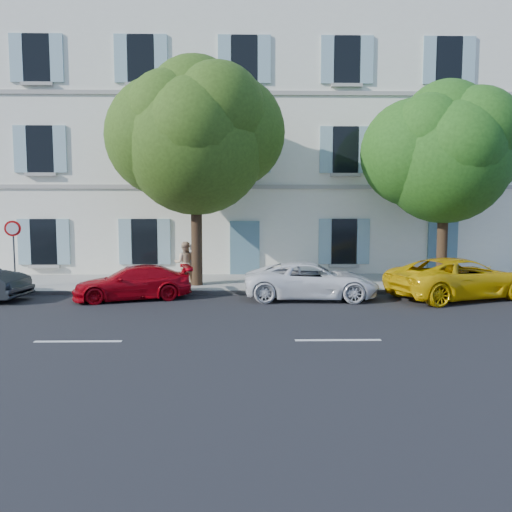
{
  "coord_description": "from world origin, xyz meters",
  "views": [
    {
      "loc": [
        -2.12,
        -15.29,
        3.05
      ],
      "look_at": [
        -1.79,
        2.0,
        1.4
      ],
      "focal_mm": 35.0,
      "sensor_mm": 36.0,
      "label": 1
    }
  ],
  "objects_px": {
    "car_white_coupe": "(311,281)",
    "tree_left": "(196,144)",
    "car_yellow_supercar": "(459,278)",
    "tree_right": "(445,160)",
    "pedestrian_b": "(185,263)",
    "road_sign": "(13,240)",
    "car_red_coupe": "(133,283)",
    "pedestrian_a": "(192,264)"
  },
  "relations": [
    {
      "from": "car_white_coupe",
      "to": "tree_left",
      "type": "xyz_separation_m",
      "value": [
        -4.07,
        2.18,
        4.82
      ]
    },
    {
      "from": "car_yellow_supercar",
      "to": "tree_right",
      "type": "xyz_separation_m",
      "value": [
        0.19,
        2.09,
        4.17
      ]
    },
    {
      "from": "car_yellow_supercar",
      "to": "pedestrian_b",
      "type": "distance_m",
      "value": 9.9
    },
    {
      "from": "tree_left",
      "to": "pedestrian_b",
      "type": "bearing_deg",
      "value": 158.2
    },
    {
      "from": "tree_left",
      "to": "road_sign",
      "type": "relative_size",
      "value": 3.33
    },
    {
      "from": "car_red_coupe",
      "to": "car_white_coupe",
      "type": "height_order",
      "value": "car_white_coupe"
    },
    {
      "from": "pedestrian_a",
      "to": "car_white_coupe",
      "type": "bearing_deg",
      "value": 104.79
    },
    {
      "from": "car_white_coupe",
      "to": "car_yellow_supercar",
      "type": "distance_m",
      "value": 5.04
    },
    {
      "from": "tree_right",
      "to": "pedestrian_b",
      "type": "height_order",
      "value": "tree_right"
    },
    {
      "from": "car_white_coupe",
      "to": "car_red_coupe",
      "type": "bearing_deg",
      "value": 92.1
    },
    {
      "from": "road_sign",
      "to": "pedestrian_a",
      "type": "distance_m",
      "value": 6.5
    },
    {
      "from": "car_yellow_supercar",
      "to": "tree_left",
      "type": "bearing_deg",
      "value": 57.09
    },
    {
      "from": "pedestrian_a",
      "to": "pedestrian_b",
      "type": "bearing_deg",
      "value": -13.68
    },
    {
      "from": "tree_right",
      "to": "pedestrian_a",
      "type": "xyz_separation_m",
      "value": [
        -9.52,
        0.47,
        -3.93
      ]
    },
    {
      "from": "car_white_coupe",
      "to": "pedestrian_a",
      "type": "relative_size",
      "value": 2.88
    },
    {
      "from": "road_sign",
      "to": "pedestrian_b",
      "type": "height_order",
      "value": "road_sign"
    },
    {
      "from": "car_red_coupe",
      "to": "tree_left",
      "type": "bearing_deg",
      "value": 122.5
    },
    {
      "from": "pedestrian_a",
      "to": "car_yellow_supercar",
      "type": "bearing_deg",
      "value": 120.09
    },
    {
      "from": "car_red_coupe",
      "to": "road_sign",
      "type": "bearing_deg",
      "value": -123.01
    },
    {
      "from": "car_white_coupe",
      "to": "pedestrian_b",
      "type": "bearing_deg",
      "value": 64.87
    },
    {
      "from": "tree_right",
      "to": "car_red_coupe",
      "type": "bearing_deg",
      "value": -169.75
    },
    {
      "from": "car_white_coupe",
      "to": "pedestrian_b",
      "type": "distance_m",
      "value": 5.15
    },
    {
      "from": "tree_right",
      "to": "pedestrian_a",
      "type": "bearing_deg",
      "value": 177.16
    },
    {
      "from": "car_yellow_supercar",
      "to": "tree_right",
      "type": "height_order",
      "value": "tree_right"
    },
    {
      "from": "car_yellow_supercar",
      "to": "pedestrian_a",
      "type": "bearing_deg",
      "value": 55.33
    },
    {
      "from": "tree_left",
      "to": "road_sign",
      "type": "xyz_separation_m",
      "value": [
        -6.55,
        -0.68,
        -3.51
      ]
    },
    {
      "from": "car_red_coupe",
      "to": "pedestrian_b",
      "type": "relative_size",
      "value": 2.37
    },
    {
      "from": "tree_right",
      "to": "road_sign",
      "type": "relative_size",
      "value": 2.98
    },
    {
      "from": "car_red_coupe",
      "to": "car_yellow_supercar",
      "type": "bearing_deg",
      "value": 74.37
    },
    {
      "from": "car_yellow_supercar",
      "to": "tree_right",
      "type": "relative_size",
      "value": 0.68
    },
    {
      "from": "car_red_coupe",
      "to": "road_sign",
      "type": "distance_m",
      "value": 5.03
    },
    {
      "from": "car_red_coupe",
      "to": "car_yellow_supercar",
      "type": "distance_m",
      "value": 11.06
    },
    {
      "from": "car_red_coupe",
      "to": "pedestrian_b",
      "type": "xyz_separation_m",
      "value": [
        1.45,
        2.34,
        0.41
      ]
    },
    {
      "from": "pedestrian_b",
      "to": "road_sign",
      "type": "bearing_deg",
      "value": 5.97
    },
    {
      "from": "tree_left",
      "to": "pedestrian_a",
      "type": "relative_size",
      "value": 5.26
    },
    {
      "from": "tree_left",
      "to": "pedestrian_b",
      "type": "distance_m",
      "value": 4.5
    },
    {
      "from": "car_white_coupe",
      "to": "car_yellow_supercar",
      "type": "relative_size",
      "value": 0.9
    },
    {
      "from": "car_yellow_supercar",
      "to": "tree_right",
      "type": "distance_m",
      "value": 4.67
    },
    {
      "from": "car_yellow_supercar",
      "to": "pedestrian_a",
      "type": "xyz_separation_m",
      "value": [
        -9.33,
        2.56,
        0.24
      ]
    },
    {
      "from": "road_sign",
      "to": "car_yellow_supercar",
      "type": "bearing_deg",
      "value": -5.53
    },
    {
      "from": "tree_right",
      "to": "pedestrian_b",
      "type": "distance_m",
      "value": 10.54
    },
    {
      "from": "car_red_coupe",
      "to": "road_sign",
      "type": "height_order",
      "value": "road_sign"
    }
  ]
}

